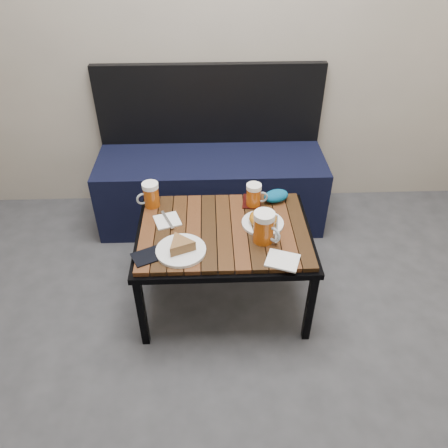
{
  "coord_description": "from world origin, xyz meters",
  "views": [
    {
      "loc": [
        -0.16,
        -0.63,
        1.76
      ],
      "look_at": [
        -0.1,
        1.01,
        0.5
      ],
      "focal_mm": 35.0,
      "sensor_mm": 36.0,
      "label": 1
    }
  ],
  "objects_px": {
    "beer_mug_left": "(151,195)",
    "plate_pie": "(181,247)",
    "bench": "(211,181)",
    "cafe_table": "(224,236)",
    "passport_burgundy": "(252,202)",
    "knit_pouch": "(276,196)",
    "beer_mug_centre": "(254,195)",
    "beer_mug_right": "(264,227)",
    "plate_bagel": "(263,221)",
    "passport_navy": "(149,256)"
  },
  "relations": [
    {
      "from": "bench",
      "to": "passport_burgundy",
      "type": "xyz_separation_m",
      "value": [
        0.21,
        -0.53,
        0.2
      ]
    },
    {
      "from": "beer_mug_centre",
      "to": "plate_bagel",
      "type": "xyz_separation_m",
      "value": [
        0.03,
        -0.16,
        -0.04
      ]
    },
    {
      "from": "bench",
      "to": "cafe_table",
      "type": "relative_size",
      "value": 1.67
    },
    {
      "from": "beer_mug_left",
      "to": "plate_pie",
      "type": "distance_m",
      "value": 0.4
    },
    {
      "from": "bench",
      "to": "cafe_table",
      "type": "xyz_separation_m",
      "value": [
        0.05,
        -0.75,
        0.16
      ]
    },
    {
      "from": "cafe_table",
      "to": "knit_pouch",
      "type": "relative_size",
      "value": 6.22
    },
    {
      "from": "bench",
      "to": "cafe_table",
      "type": "height_order",
      "value": "bench"
    },
    {
      "from": "beer_mug_left",
      "to": "beer_mug_centre",
      "type": "height_order",
      "value": "beer_mug_left"
    },
    {
      "from": "bench",
      "to": "cafe_table",
      "type": "bearing_deg",
      "value": -85.95
    },
    {
      "from": "beer_mug_right",
      "to": "plate_pie",
      "type": "xyz_separation_m",
      "value": [
        -0.38,
        -0.06,
        -0.05
      ]
    },
    {
      "from": "plate_bagel",
      "to": "knit_pouch",
      "type": "relative_size",
      "value": 1.96
    },
    {
      "from": "passport_burgundy",
      "to": "beer_mug_right",
      "type": "bearing_deg",
      "value": -77.85
    },
    {
      "from": "bench",
      "to": "beer_mug_left",
      "type": "distance_m",
      "value": 0.68
    },
    {
      "from": "passport_burgundy",
      "to": "passport_navy",
      "type": "bearing_deg",
      "value": -133.12
    },
    {
      "from": "beer_mug_right",
      "to": "knit_pouch",
      "type": "relative_size",
      "value": 1.15
    },
    {
      "from": "beer_mug_centre",
      "to": "plate_pie",
      "type": "height_order",
      "value": "beer_mug_centre"
    },
    {
      "from": "beer_mug_right",
      "to": "passport_navy",
      "type": "relative_size",
      "value": 1.12
    },
    {
      "from": "beer_mug_centre",
      "to": "plate_pie",
      "type": "distance_m",
      "value": 0.5
    },
    {
      "from": "cafe_table",
      "to": "passport_navy",
      "type": "xyz_separation_m",
      "value": [
        -0.34,
        -0.19,
        0.05
      ]
    },
    {
      "from": "bench",
      "to": "beer_mug_left",
      "type": "xyz_separation_m",
      "value": [
        -0.31,
        -0.55,
        0.27
      ]
    },
    {
      "from": "bench",
      "to": "beer_mug_centre",
      "type": "height_order",
      "value": "bench"
    },
    {
      "from": "beer_mug_centre",
      "to": "passport_navy",
      "type": "bearing_deg",
      "value": -141.31
    },
    {
      "from": "plate_pie",
      "to": "beer_mug_left",
      "type": "bearing_deg",
      "value": 114.15
    },
    {
      "from": "beer_mug_left",
      "to": "plate_pie",
      "type": "bearing_deg",
      "value": 90.93
    },
    {
      "from": "passport_navy",
      "to": "knit_pouch",
      "type": "bearing_deg",
      "value": 97.58
    },
    {
      "from": "beer_mug_centre",
      "to": "plate_pie",
      "type": "xyz_separation_m",
      "value": [
        -0.36,
        -0.35,
        -0.04
      ]
    },
    {
      "from": "passport_navy",
      "to": "passport_burgundy",
      "type": "bearing_deg",
      "value": 103.2
    },
    {
      "from": "passport_burgundy",
      "to": "knit_pouch",
      "type": "bearing_deg",
      "value": 11.31
    },
    {
      "from": "plate_bagel",
      "to": "passport_burgundy",
      "type": "xyz_separation_m",
      "value": [
        -0.04,
        0.19,
        -0.02
      ]
    },
    {
      "from": "passport_burgundy",
      "to": "knit_pouch",
      "type": "height_order",
      "value": "knit_pouch"
    },
    {
      "from": "bench",
      "to": "passport_navy",
      "type": "distance_m",
      "value": 1.0
    },
    {
      "from": "beer_mug_left",
      "to": "knit_pouch",
      "type": "xyz_separation_m",
      "value": [
        0.64,
        0.02,
        -0.04
      ]
    },
    {
      "from": "bench",
      "to": "knit_pouch",
      "type": "bearing_deg",
      "value": -57.84
    },
    {
      "from": "beer_mug_centre",
      "to": "plate_bagel",
      "type": "height_order",
      "value": "beer_mug_centre"
    },
    {
      "from": "beer_mug_left",
      "to": "passport_burgundy",
      "type": "distance_m",
      "value": 0.52
    },
    {
      "from": "bench",
      "to": "plate_bagel",
      "type": "xyz_separation_m",
      "value": [
        0.24,
        -0.73,
        0.22
      ]
    },
    {
      "from": "beer_mug_left",
      "to": "beer_mug_centre",
      "type": "bearing_deg",
      "value": 154.9
    },
    {
      "from": "knit_pouch",
      "to": "cafe_table",
      "type": "bearing_deg",
      "value": -140.81
    },
    {
      "from": "bench",
      "to": "passport_navy",
      "type": "height_order",
      "value": "bench"
    },
    {
      "from": "beer_mug_right",
      "to": "plate_pie",
      "type": "height_order",
      "value": "beer_mug_right"
    },
    {
      "from": "plate_bagel",
      "to": "passport_navy",
      "type": "height_order",
      "value": "plate_bagel"
    },
    {
      "from": "plate_bagel",
      "to": "beer_mug_right",
      "type": "bearing_deg",
      "value": -94.86
    },
    {
      "from": "plate_pie",
      "to": "knit_pouch",
      "type": "bearing_deg",
      "value": 39.01
    },
    {
      "from": "beer_mug_centre",
      "to": "knit_pouch",
      "type": "relative_size",
      "value": 0.91
    },
    {
      "from": "bench",
      "to": "beer_mug_centre",
      "type": "distance_m",
      "value": 0.66
    },
    {
      "from": "beer_mug_left",
      "to": "knit_pouch",
      "type": "distance_m",
      "value": 0.64
    },
    {
      "from": "plate_pie",
      "to": "plate_bagel",
      "type": "relative_size",
      "value": 0.85
    },
    {
      "from": "beer_mug_left",
      "to": "plate_pie",
      "type": "relative_size",
      "value": 0.59
    },
    {
      "from": "passport_burgundy",
      "to": "plate_pie",
      "type": "bearing_deg",
      "value": -125.38
    },
    {
      "from": "cafe_table",
      "to": "beer_mug_left",
      "type": "bearing_deg",
      "value": 150.37
    }
  ]
}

